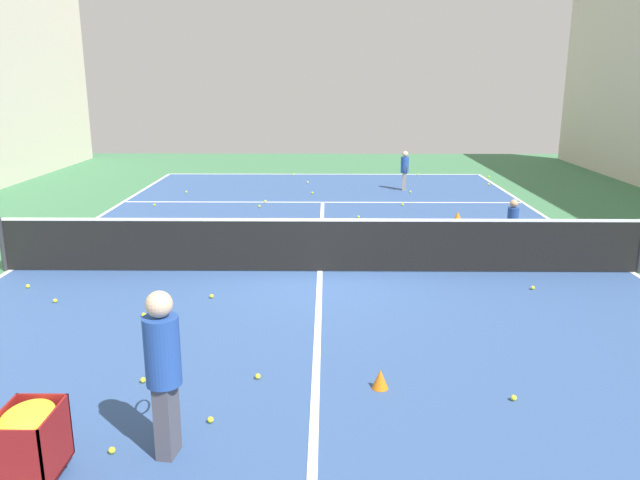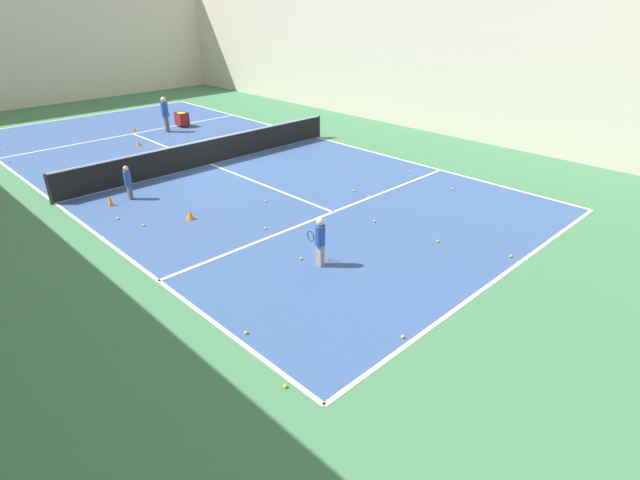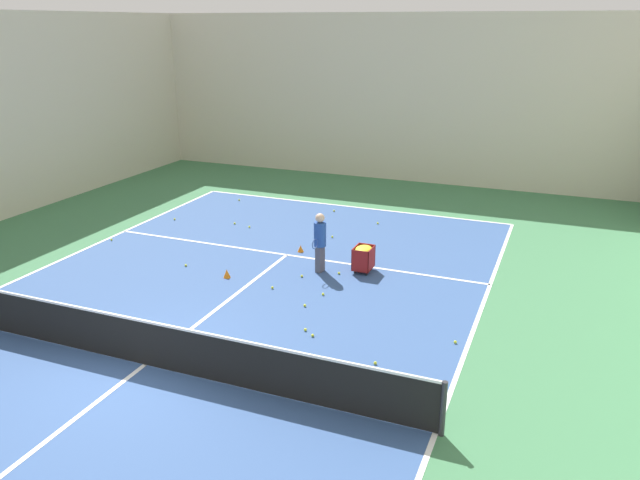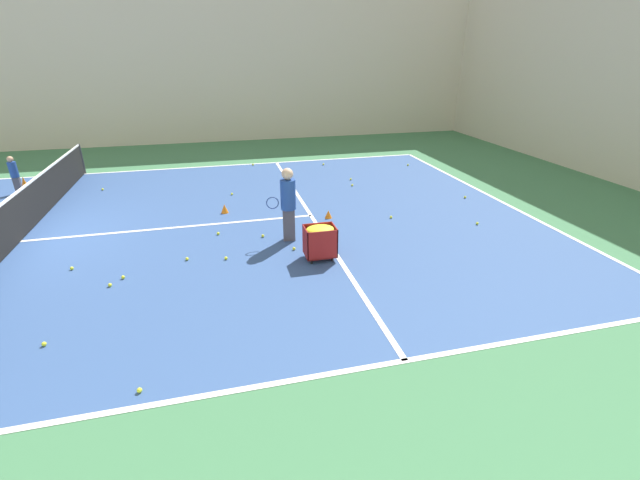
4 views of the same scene
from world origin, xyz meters
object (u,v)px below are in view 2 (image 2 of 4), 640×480
(coach_at_net, at_px, (165,112))
(child_midcourt, at_px, (128,180))
(tennis_net, at_px, (210,151))
(training_cone_0, at_px, (139,143))
(player_near_baseline, at_px, (320,239))
(training_cone_1, at_px, (134,129))
(ball_cart, at_px, (182,116))

(coach_at_net, distance_m, child_midcourt, 9.17)
(tennis_net, xyz_separation_m, training_cone_0, (-0.77, 4.65, -0.41))
(player_near_baseline, height_order, coach_at_net, coach_at_net)
(tennis_net, relative_size, training_cone_1, 58.77)
(player_near_baseline, height_order, training_cone_1, player_near_baseline)
(player_near_baseline, bearing_deg, child_midcourt, 16.12)
(tennis_net, distance_m, ball_cart, 6.95)
(tennis_net, xyz_separation_m, child_midcourt, (-4.02, -1.36, 0.12))
(child_midcourt, relative_size, training_cone_1, 5.53)
(coach_at_net, height_order, child_midcourt, coach_at_net)
(child_midcourt, bearing_deg, ball_cart, -37.84)
(coach_at_net, bearing_deg, player_near_baseline, -6.33)
(training_cone_0, relative_size, training_cone_1, 1.14)
(player_near_baseline, xyz_separation_m, coach_at_net, (4.10, 15.01, 0.23))
(tennis_net, relative_size, coach_at_net, 7.21)
(tennis_net, bearing_deg, ball_cart, 68.58)
(tennis_net, relative_size, training_cone_0, 51.56)
(training_cone_1, bearing_deg, ball_cart, -19.32)
(coach_at_net, height_order, training_cone_0, coach_at_net)
(tennis_net, bearing_deg, training_cone_0, 99.41)
(ball_cart, bearing_deg, coach_at_net, -157.95)
(coach_at_net, relative_size, training_cone_1, 8.15)
(ball_cart, height_order, training_cone_0, ball_cart)
(coach_at_net, xyz_separation_m, training_cone_0, (-2.19, -1.37, -0.85))
(tennis_net, distance_m, training_cone_1, 7.28)
(child_midcourt, distance_m, ball_cart, 10.21)
(coach_at_net, distance_m, ball_cart, 1.29)
(player_near_baseline, distance_m, coach_at_net, 15.56)
(coach_at_net, bearing_deg, child_midcourt, -27.48)
(player_near_baseline, relative_size, training_cone_0, 5.44)
(tennis_net, height_order, training_cone_1, tennis_net)
(training_cone_1, bearing_deg, coach_at_net, -47.58)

